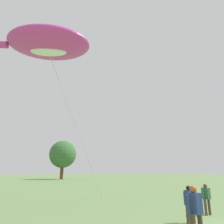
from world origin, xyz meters
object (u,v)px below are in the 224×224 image
object	(u,v)px
person_short_left	(195,209)
person_dark_jacket	(206,197)
person_navy_jacket	(189,201)
tree_shrub_far	(63,154)
big_show_kite	(43,44)

from	to	relation	value
person_short_left	person_dark_jacket	bearing A→B (deg)	-51.57
person_dark_jacket	person_navy_jacket	size ratio (longest dim) A/B	0.98
tree_shrub_far	big_show_kite	bearing A→B (deg)	-119.33
person_navy_jacket	person_short_left	xyz separation A→B (m)	(-2.14, -1.47, 0.09)
person_short_left	tree_shrub_far	size ratio (longest dim) A/B	0.16
big_show_kite	person_short_left	world-z (taller)	big_show_kite
tree_shrub_far	person_navy_jacket	bearing A→B (deg)	-111.50
big_show_kite	person_short_left	bearing A→B (deg)	-45.30
person_dark_jacket	big_show_kite	bearing A→B (deg)	47.72
person_short_left	tree_shrub_far	distance (m)	53.99
person_dark_jacket	tree_shrub_far	size ratio (longest dim) A/B	0.14
big_show_kite	person_dark_jacket	xyz separation A→B (m)	(5.75, -7.49, -9.58)
person_navy_jacket	tree_shrub_far	world-z (taller)	tree_shrub_far
person_dark_jacket	person_short_left	xyz separation A→B (m)	(-4.25, -1.85, 0.10)
big_show_kite	person_dark_jacket	distance (m)	13.45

